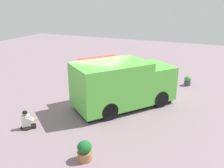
{
  "coord_description": "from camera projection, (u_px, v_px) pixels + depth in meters",
  "views": [
    {
      "loc": [
        5.36,
        -10.7,
        5.18
      ],
      "look_at": [
        0.61,
        0.19,
        1.0
      ],
      "focal_mm": 39.34,
      "sensor_mm": 36.0,
      "label": 1
    }
  ],
  "objects": [
    {
      "name": "planter_flowering_side",
      "position": [
        140.0,
        75.0,
        16.27
      ],
      "size": [
        0.5,
        0.5,
        0.65
      ],
      "color": "#48464A",
      "rests_on": "ground_plane"
    },
    {
      "name": "ground_plane",
      "position": [
        100.0,
        101.0,
        12.99
      ],
      "size": [
        40.0,
        40.0,
        0.0
      ],
      "primitive_type": "plane",
      "color": "gray"
    },
    {
      "name": "planter_flowering_far",
      "position": [
        188.0,
        81.0,
        15.28
      ],
      "size": [
        0.43,
        0.43,
        0.59
      ],
      "color": "#4F425D",
      "rests_on": "ground_plane"
    },
    {
      "name": "planter_flowering_near",
      "position": [
        85.0,
        151.0,
        8.2
      ],
      "size": [
        0.52,
        0.52,
        0.7
      ],
      "color": "#AC6D45",
      "rests_on": "ground_plane"
    },
    {
      "name": "plaza_bench",
      "position": [
        89.0,
        74.0,
        16.49
      ],
      "size": [
        1.4,
        1.79,
        0.46
      ],
      "color": "olive",
      "rests_on": "ground_plane"
    },
    {
      "name": "food_truck",
      "position": [
        122.0,
        85.0,
        12.06
      ],
      "size": [
        4.81,
        5.25,
        2.32
      ],
      "color": "#5CC544",
      "rests_on": "ground_plane"
    },
    {
      "name": "person_customer",
      "position": [
        27.0,
        121.0,
        10.21
      ],
      "size": [
        0.73,
        0.71,
        0.82
      ],
      "color": "black",
      "rests_on": "ground_plane"
    }
  ]
}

